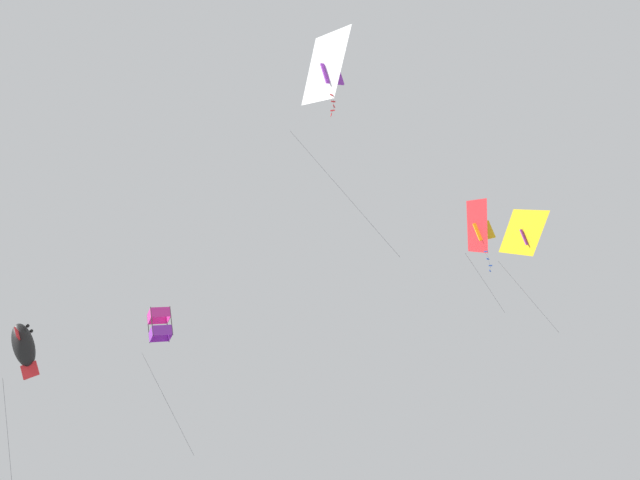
# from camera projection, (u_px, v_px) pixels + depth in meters

# --- Properties ---
(kite_fish_near_right) EXTENTS (2.71, 1.92, 8.98)m
(kite_fish_near_right) POSITION_uv_depth(u_px,v_px,m) (24.00, 345.00, 27.93)
(kite_fish_near_right) COLOR black
(kite_delta_upper_right) EXTENTS (3.18, 2.46, 5.39)m
(kite_delta_upper_right) POSITION_uv_depth(u_px,v_px,m) (479.00, 227.00, 32.92)
(kite_delta_upper_right) COLOR red
(kite_box_far_centre) EXTENTS (2.76, 2.59, 5.93)m
(kite_box_far_centre) POSITION_uv_depth(u_px,v_px,m) (160.00, 325.00, 28.31)
(kite_box_far_centre) COLOR #DB2D93
(kite_delta_near_left) EXTENTS (4.28, 4.46, 8.87)m
(kite_delta_near_left) POSITION_uv_depth(u_px,v_px,m) (327.00, 69.00, 26.99)
(kite_delta_near_left) COLOR white
(kite_delta_low_drifter) EXTENTS (3.30, 3.39, 6.33)m
(kite_delta_low_drifter) POSITION_uv_depth(u_px,v_px,m) (524.00, 233.00, 36.75)
(kite_delta_low_drifter) COLOR yellow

